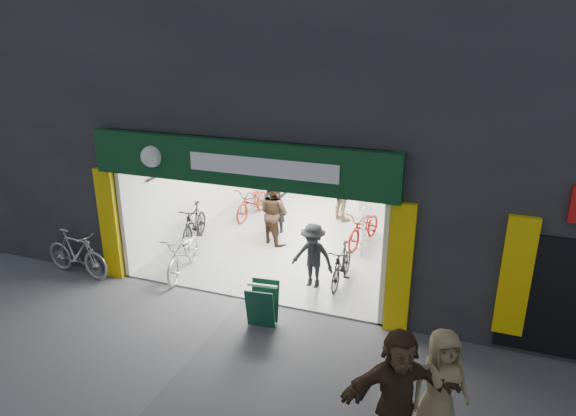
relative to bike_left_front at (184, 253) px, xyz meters
The scene contains 17 objects.
ground 1.98m from the bike_left_front, 19.57° to the right, with size 60.00×60.00×0.00m, color #56565B.
building 6.38m from the bike_left_front, 58.07° to the left, with size 17.00×10.27×8.00m.
bike_left_front is the anchor object (origin of this frame).
bike_left_midfront 1.82m from the bike_left_front, 112.57° to the left, with size 0.50×1.76×1.06m, color black.
bike_left_midback 3.95m from the bike_left_front, 90.00° to the left, with size 0.66×1.88×0.99m, color maroon.
bike_left_back 4.77m from the bike_left_front, 90.56° to the left, with size 0.49×1.75×1.05m, color #AFAFB4.
bike_right_front 3.68m from the bike_left_front, 11.89° to the left, with size 0.44×1.57×0.94m, color black.
bike_right_mid 4.77m from the bike_left_front, 40.96° to the left, with size 0.65×1.85×0.97m, color maroon.
bike_right_back 4.64m from the bike_left_front, 39.18° to the left, with size 0.48×1.70×1.02m, color #AFAEB3.
parked_bike 2.47m from the bike_left_front, 157.65° to the right, with size 0.52×1.86×1.12m, color #A6A6AB.
customer_a 3.29m from the bike_left_front, 70.18° to the left, with size 0.69×0.45×1.88m, color black.
customer_b 2.72m from the bike_left_front, 60.55° to the left, with size 0.85×0.66×1.74m, color #39261A.
customer_c 3.08m from the bike_left_front, ahead, with size 0.99×0.57×1.53m, color black.
customer_d 5.25m from the bike_left_front, 59.85° to the left, with size 1.10×0.46×1.88m, color #8D6F52.
pedestrian_near 6.79m from the bike_left_front, 27.49° to the right, with size 0.82×0.54×1.68m, color olive.
pedestrian_far 6.52m from the bike_left_front, 32.61° to the right, with size 1.67×0.53×1.80m, color #3C2B1B.
sandwich_board 2.95m from the bike_left_front, 28.57° to the right, with size 0.62×0.63×0.86m.
Camera 1 is at (4.27, -8.75, 5.58)m, focal length 32.00 mm.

